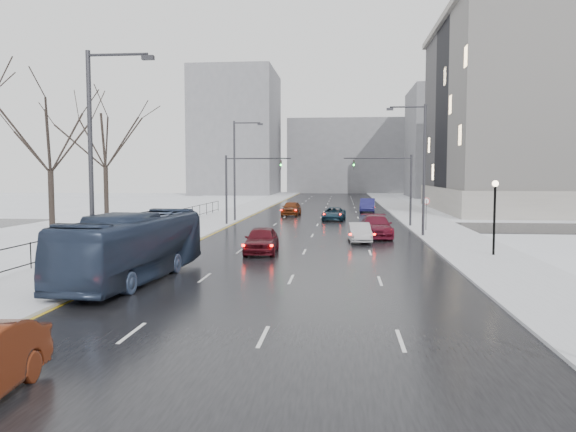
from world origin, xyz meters
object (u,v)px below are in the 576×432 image
(tree_park_d, at_px, (53,243))
(no_uturn_sign, at_px, (426,204))
(lamppost_r_mid, at_px, (495,207))
(mast_signal_right, at_px, (399,182))
(sedan_right_distant, at_px, (367,205))
(streetlight_l_far, at_px, (237,165))
(streetlight_l_near, at_px, (96,155))
(sedan_center_near, at_px, (262,240))
(streetlight_r_mid, at_px, (421,163))
(mast_signal_left, at_px, (238,181))
(tree_park_e, at_px, (107,229))
(sedan_right_near, at_px, (359,232))
(bus, at_px, (134,247))
(sedan_right_far, at_px, (376,226))
(sedan_center_far, at_px, (291,208))
(sedan_right_cross, at_px, (334,214))

(tree_park_d, distance_m, no_uturn_sign, 28.88)
(lamppost_r_mid, height_order, mast_signal_right, mast_signal_right)
(sedan_right_distant, bearing_deg, streetlight_l_far, -128.20)
(streetlight_l_near, height_order, sedan_center_near, streetlight_l_near)
(tree_park_d, bearing_deg, sedan_right_distant, 54.93)
(streetlight_r_mid, xyz_separation_m, lamppost_r_mid, (2.83, -10.00, -2.67))
(mast_signal_right, height_order, sedan_right_distant, mast_signal_right)
(streetlight_l_near, bearing_deg, mast_signal_left, 88.28)
(tree_park_e, xyz_separation_m, streetlight_l_near, (10.03, -24.00, 5.62))
(tree_park_d, bearing_deg, sedan_right_near, 6.02)
(streetlight_l_near, height_order, sedan_right_distant, streetlight_l_near)
(streetlight_l_far, bearing_deg, bus, -87.84)
(mast_signal_right, relative_size, sedan_center_near, 1.38)
(tree_park_d, xyz_separation_m, lamppost_r_mid, (28.80, -4.00, 2.94))
(tree_park_d, relative_size, sedan_right_distant, 2.44)
(lamppost_r_mid, bearing_deg, tree_park_e, 154.38)
(sedan_right_distant, bearing_deg, sedan_right_far, -87.37)
(bus, height_order, sedan_right_near, bus)
(bus, bearing_deg, no_uturn_sign, 58.94)
(mast_signal_right, bearing_deg, sedan_center_far, 130.78)
(streetlight_l_near, relative_size, mast_signal_right, 1.54)
(streetlight_l_near, bearing_deg, sedan_center_near, 61.13)
(tree_park_e, distance_m, streetlight_l_far, 14.01)
(streetlight_r_mid, distance_m, sedan_right_distant, 27.60)
(lamppost_r_mid, distance_m, mast_signal_right, 18.41)
(mast_signal_right, relative_size, sedan_center_far, 1.34)
(streetlight_l_far, bearing_deg, sedan_right_near, -53.47)
(streetlight_r_mid, relative_size, streetlight_l_far, 1.00)
(streetlight_l_near, distance_m, sedan_right_distant, 49.20)
(tree_park_d, distance_m, lamppost_r_mid, 29.23)
(tree_park_e, height_order, sedan_center_near, tree_park_e)
(streetlight_l_near, relative_size, lamppost_r_mid, 2.34)
(mast_signal_right, bearing_deg, tree_park_d, -150.88)
(tree_park_d, xyz_separation_m, no_uturn_sign, (27.00, 10.00, 2.30))
(streetlight_l_near, distance_m, sedan_right_cross, 36.02)
(no_uturn_sign, bearing_deg, sedan_right_far, -133.37)
(tree_park_e, relative_size, sedan_center_far, 2.79)
(mast_signal_right, bearing_deg, tree_park_e, -171.10)
(streetlight_r_mid, relative_size, no_uturn_sign, 3.70)
(mast_signal_left, height_order, sedan_right_cross, mast_signal_left)
(streetlight_l_far, relative_size, sedan_right_near, 2.44)
(tree_park_d, xyz_separation_m, streetlight_r_mid, (25.97, 6.00, 5.62))
(streetlight_l_near, relative_size, sedan_right_far, 1.76)
(sedan_right_cross, height_order, sedan_right_distant, sedan_right_distant)
(streetlight_l_far, height_order, sedan_right_near, streetlight_l_far)
(streetlight_r_mid, bearing_deg, lamppost_r_mid, -74.18)
(sedan_right_far, relative_size, sedan_center_far, 1.17)
(bus, height_order, sedan_center_far, bus)
(mast_signal_left, height_order, sedan_center_near, mast_signal_left)
(tree_park_e, distance_m, streetlight_l_near, 26.61)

